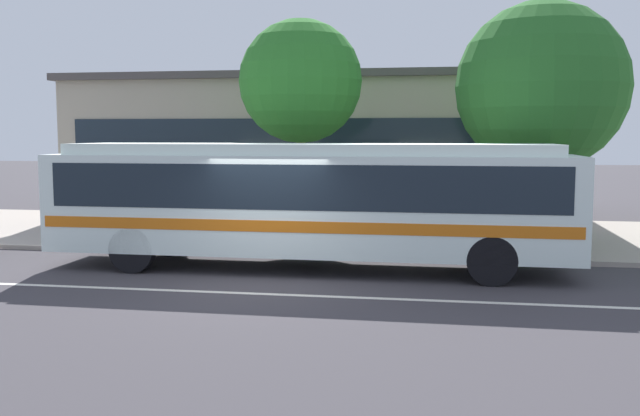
% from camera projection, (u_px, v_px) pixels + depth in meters
% --- Properties ---
extents(ground_plane, '(120.00, 120.00, 0.00)m').
position_uv_depth(ground_plane, '(262.00, 285.00, 14.18)').
color(ground_plane, '#3C393D').
extents(sidewalk_slab, '(60.00, 8.00, 0.12)m').
position_uv_depth(sidewalk_slab, '(321.00, 233.00, 21.19)').
color(sidewalk_slab, '#A4988D').
rests_on(sidewalk_slab, ground_plane).
extents(lane_stripe_center, '(56.00, 0.16, 0.01)m').
position_uv_depth(lane_stripe_center, '(251.00, 293.00, 13.40)').
color(lane_stripe_center, silver).
rests_on(lane_stripe_center, ground_plane).
extents(transit_bus, '(11.57, 2.53, 2.80)m').
position_uv_depth(transit_bus, '(309.00, 197.00, 15.67)').
color(transit_bus, white).
rests_on(transit_bus, ground_plane).
extents(pedestrian_waiting_near_sign, '(0.39, 0.39, 1.67)m').
position_uv_depth(pedestrian_waiting_near_sign, '(241.00, 204.00, 19.40)').
color(pedestrian_waiting_near_sign, '#343640').
rests_on(pedestrian_waiting_near_sign, sidewalk_slab).
extents(pedestrian_walking_along_curb, '(0.48, 0.48, 1.69)m').
position_uv_depth(pedestrian_walking_along_curb, '(460.00, 208.00, 18.23)').
color(pedestrian_walking_along_curb, '#1D2A4E').
rests_on(pedestrian_walking_along_curb, sidewalk_slab).
extents(pedestrian_standing_by_tree, '(0.45, 0.45, 1.73)m').
position_uv_depth(pedestrian_standing_by_tree, '(189.00, 205.00, 18.82)').
color(pedestrian_standing_by_tree, '#222946').
rests_on(pedestrian_standing_by_tree, sidewalk_slab).
extents(bus_stop_sign, '(0.08, 0.44, 2.66)m').
position_uv_depth(bus_stop_sign, '(548.00, 186.00, 16.40)').
color(bus_stop_sign, gray).
rests_on(bus_stop_sign, sidewalk_slab).
extents(street_tree_near_stop, '(3.35, 3.35, 5.99)m').
position_uv_depth(street_tree_near_stop, '(301.00, 82.00, 19.18)').
color(street_tree_near_stop, brown).
rests_on(street_tree_near_stop, sidewalk_slab).
extents(street_tree_mid_block, '(4.37, 4.37, 6.29)m').
position_uv_depth(street_tree_mid_block, '(541.00, 87.00, 18.17)').
color(street_tree_mid_block, brown).
rests_on(street_tree_mid_block, sidewalk_slab).
extents(station_building, '(17.08, 9.09, 5.05)m').
position_uv_depth(station_building, '(320.00, 147.00, 27.04)').
color(station_building, '#A39986').
rests_on(station_building, ground_plane).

